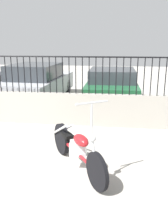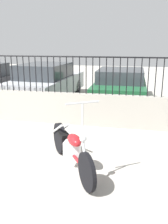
{
  "view_description": "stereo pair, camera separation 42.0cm",
  "coord_description": "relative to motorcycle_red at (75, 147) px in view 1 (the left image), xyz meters",
  "views": [
    {
      "loc": [
        2.97,
        -3.34,
        2.18
      ],
      "look_at": [
        2.27,
        1.84,
        0.7
      ],
      "focal_mm": 40.0,
      "sensor_mm": 36.0,
      "label": 1
    },
    {
      "loc": [
        3.39,
        -3.27,
        2.18
      ],
      "look_at": [
        2.27,
        1.84,
        0.7
      ],
      "focal_mm": 40.0,
      "sensor_mm": 36.0,
      "label": 2
    }
  ],
  "objects": [
    {
      "name": "fence_railing",
      "position": [
        -2.26,
        2.33,
        1.09
      ],
      "size": [
        9.51,
        0.04,
        0.97
      ],
      "color": "black",
      "rests_on": "low_wall"
    },
    {
      "name": "motorcycle_red",
      "position": [
        0.0,
        0.0,
        0.0
      ],
      "size": [
        1.25,
        1.79,
        1.35
      ],
      "rotation": [
        0.0,
        0.0,
        -0.98
      ],
      "color": "black",
      "rests_on": "ground_plane"
    },
    {
      "name": "car_green",
      "position": [
        0.51,
        5.12,
        0.25
      ],
      "size": [
        1.79,
        3.97,
        1.24
      ],
      "rotation": [
        0.0,
        0.0,
        1.58
      ],
      "color": "black",
      "rests_on": "ground_plane"
    },
    {
      "name": "low_wall",
      "position": [
        -2.26,
        2.33,
        0.04
      ],
      "size": [
        9.51,
        0.18,
        0.86
      ],
      "color": "#9E998E",
      "rests_on": "ground_plane"
    },
    {
      "name": "car_silver",
      "position": [
        -2.22,
        4.81,
        0.32
      ],
      "size": [
        1.91,
        4.36,
        1.41
      ],
      "rotation": [
        0.0,
        0.0,
        1.53
      ],
      "color": "black",
      "rests_on": "ground_plane"
    }
  ]
}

